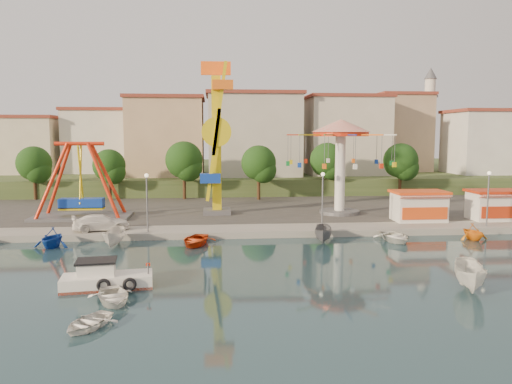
{
  "coord_description": "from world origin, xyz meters",
  "views": [
    {
      "loc": [
        -2.0,
        -32.01,
        9.32
      ],
      "look_at": [
        1.91,
        14.0,
        4.0
      ],
      "focal_mm": 35.0,
      "sensor_mm": 36.0,
      "label": 1
    }
  ],
  "objects": [
    {
      "name": "ground",
      "position": [
        0.0,
        0.0,
        0.0
      ],
      "size": [
        200.0,
        200.0,
        0.0
      ],
      "primitive_type": "plane",
      "color": "#16333D",
      "rests_on": "ground"
    },
    {
      "name": "quay_deck",
      "position": [
        0.0,
        62.0,
        0.3
      ],
      "size": [
        200.0,
        100.0,
        0.6
      ],
      "primitive_type": "cube",
      "color": "#9E998E",
      "rests_on": "ground"
    },
    {
      "name": "asphalt_pad",
      "position": [
        0.0,
        30.0,
        0.6
      ],
      "size": [
        90.0,
        28.0,
        0.01
      ],
      "primitive_type": "cube",
      "color": "#4C4944",
      "rests_on": "quay_deck"
    },
    {
      "name": "hill_terrace",
      "position": [
        0.0,
        67.0,
        1.5
      ],
      "size": [
        200.0,
        60.0,
        3.0
      ],
      "primitive_type": "cube",
      "color": "#384C26",
      "rests_on": "ground"
    },
    {
      "name": "pirate_ship_ride",
      "position": [
        -15.83,
        21.05,
        4.39
      ],
      "size": [
        10.0,
        5.0,
        8.0
      ],
      "color": "#59595E",
      "rests_on": "quay_deck"
    },
    {
      "name": "kamikaze_tower",
      "position": [
        -1.6,
        22.54,
        8.61
      ],
      "size": [
        3.4,
        3.1,
        16.5
      ],
      "color": "#59595E",
      "rests_on": "quay_deck"
    },
    {
      "name": "wave_swinger",
      "position": [
        11.83,
        21.64,
        8.2
      ],
      "size": [
        11.6,
        11.6,
        10.4
      ],
      "color": "#59595E",
      "rests_on": "quay_deck"
    },
    {
      "name": "booth_left",
      "position": [
        18.71,
        16.49,
        2.16
      ],
      "size": [
        5.4,
        3.78,
        3.08
      ],
      "color": "white",
      "rests_on": "quay_deck"
    },
    {
      "name": "booth_mid",
      "position": [
        26.84,
        16.49,
        2.16
      ],
      "size": [
        5.4,
        3.78,
        3.08
      ],
      "color": "white",
      "rests_on": "quay_deck"
    },
    {
      "name": "lamp_post_1",
      "position": [
        -8.0,
        13.0,
        3.1
      ],
      "size": [
        0.14,
        0.14,
        5.0
      ],
      "primitive_type": "cylinder",
      "color": "#59595E",
      "rests_on": "quay_deck"
    },
    {
      "name": "lamp_post_2",
      "position": [
        8.0,
        13.0,
        3.1
      ],
      "size": [
        0.14,
        0.14,
        5.0
      ],
      "primitive_type": "cylinder",
      "color": "#59595E",
      "rests_on": "quay_deck"
    },
    {
      "name": "lamp_post_3",
      "position": [
        24.0,
        13.0,
        3.1
      ],
      "size": [
        0.14,
        0.14,
        5.0
      ],
      "primitive_type": "cylinder",
      "color": "#59595E",
      "rests_on": "quay_deck"
    },
    {
      "name": "tree_0",
      "position": [
        -26.0,
        36.98,
        5.47
      ],
      "size": [
        4.6,
        4.6,
        7.19
      ],
      "color": "#382314",
      "rests_on": "quay_deck"
    },
    {
      "name": "tree_1",
      "position": [
        -16.0,
        36.24,
        5.2
      ],
      "size": [
        4.35,
        4.35,
        6.8
      ],
      "color": "#382314",
      "rests_on": "quay_deck"
    },
    {
      "name": "tree_2",
      "position": [
        -6.0,
        35.81,
        5.92
      ],
      "size": [
        5.02,
        5.02,
        7.85
      ],
      "color": "#382314",
      "rests_on": "quay_deck"
    },
    {
      "name": "tree_3",
      "position": [
        4.0,
        34.36,
        5.55
      ],
      "size": [
        4.68,
        4.68,
        7.32
      ],
      "color": "#382314",
      "rests_on": "quay_deck"
    },
    {
      "name": "tree_4",
      "position": [
        14.0,
        37.35,
        5.75
      ],
      "size": [
        4.86,
        4.86,
        7.6
      ],
      "color": "#382314",
      "rests_on": "quay_deck"
    },
    {
      "name": "tree_5",
      "position": [
        24.0,
        35.54,
        5.71
      ],
      "size": [
        4.83,
        4.83,
        7.54
      ],
      "color": "#382314",
      "rests_on": "quay_deck"
    },
    {
      "name": "building_0",
      "position": [
        -33.37,
        46.06,
        8.93
      ],
      "size": [
        9.26,
        9.53,
        11.87
      ],
      "primitive_type": "cube",
      "color": "beige",
      "rests_on": "hill_terrace"
    },
    {
      "name": "building_1",
      "position": [
        -21.33,
        51.38,
        7.32
      ],
      "size": [
        12.33,
        9.01,
        8.63
      ],
      "primitive_type": "cube",
      "color": "silver",
      "rests_on": "hill_terrace"
    },
    {
      "name": "building_2",
      "position": [
        -8.19,
        51.96,
        8.62
      ],
      "size": [
        11.95,
        9.28,
        11.23
      ],
      "primitive_type": "cube",
      "color": "tan",
      "rests_on": "hill_terrace"
    },
    {
      "name": "building_3",
      "position": [
        5.6,
        48.8,
        7.6
      ],
      "size": [
        12.59,
        10.5,
        9.2
      ],
      "primitive_type": "cube",
      "color": "beige",
      "rests_on": "hill_terrace"
    },
    {
      "name": "building_4",
      "position": [
        19.07,
        52.2,
        7.62
      ],
      "size": [
        10.75,
        9.23,
        9.24
      ],
      "primitive_type": "cube",
      "color": "beige",
      "rests_on": "hill_terrace"
    },
    {
      "name": "building_5",
      "position": [
        32.37,
        50.33,
        8.61
      ],
      "size": [
        12.77,
        10.96,
        11.21
      ],
      "primitive_type": "cube",
      "color": "tan",
      "rests_on": "hill_terrace"
    },
    {
      "name": "building_6",
      "position": [
        44.15,
        48.77,
        9.18
      ],
      "size": [
        8.23,
        8.98,
        12.36
      ],
      "primitive_type": "cube",
      "color": "silver",
      "rests_on": "hill_terrace"
    },
    {
      "name": "minaret",
      "position": [
        36.0,
        54.0,
        12.55
      ],
      "size": [
        2.8,
        2.8,
        18.0
      ],
      "color": "silver",
      "rests_on": "hill_terrace"
    },
    {
      "name": "cabin_motorboat",
      "position": [
        -8.7,
        -1.68,
        0.51
      ],
      "size": [
        5.6,
        2.71,
        1.89
      ],
      "rotation": [
        0.0,
        0.0,
        0.13
      ],
      "color": "white",
      "rests_on": "ground"
    },
    {
      "name": "rowboat_a",
      "position": [
        -7.68,
        -4.51,
        0.36
      ],
      "size": [
        3.52,
        4.14,
        0.73
      ],
      "primitive_type": "imported",
      "rotation": [
        0.0,
        0.0,
        0.33
      ],
      "color": "white",
      "rests_on": "ground"
    },
    {
      "name": "rowboat_b",
      "position": [
        -8.15,
        -8.21,
        0.3
      ],
      "size": [
        3.17,
        3.56,
        0.61
      ],
      "primitive_type": "imported",
      "rotation": [
        0.0,
        0.0,
        -0.45
      ],
      "color": "white",
      "rests_on": "ground"
    },
    {
      "name": "skiff",
      "position": [
        13.32,
        -4.04,
        0.87
      ],
      "size": [
        3.17,
        4.8,
        1.74
      ],
      "primitive_type": "imported",
      "rotation": [
        0.0,
        0.0,
        -0.36
      ],
      "color": "silver",
      "rests_on": "ground"
    },
    {
      "name": "van",
      "position": [
        -12.34,
        14.0,
        1.33
      ],
      "size": [
        5.4,
        3.36,
        1.46
      ],
      "primitive_type": "imported",
      "rotation": [
        0.0,
        0.0,
        1.85
      ],
      "color": "white",
      "rests_on": "quay_deck"
    },
    {
      "name": "moored_boat_1",
      "position": [
        -15.42,
        9.8,
        0.87
      ],
      "size": [
        3.31,
        3.68,
        1.73
      ],
      "primitive_type": "imported",
      "rotation": [
        0.0,
        0.0,
        -0.16
      ],
      "color": "#123AA2",
      "rests_on": "ground"
    },
    {
      "name": "moored_boat_2",
      "position": [
        -10.33,
        9.8,
        0.78
      ],
      "size": [
        1.75,
        4.13,
        1.56
      ],
      "primitive_type": "imported",
      "rotation": [
        0.0,
        0.0,
        -0.06
      ],
      "color": "beige",
      "rests_on": "ground"
    },
    {
      "name": "moored_boat_3",
      "position": [
        -3.62,
        9.8,
        0.43
      ],
      "size": [
        3.86,
        4.74,
        0.86
      ],
      "primitive_type": "imported",
      "rotation": [
        0.0,
        0.0,
        -0.24
      ],
      "color": "#C1360F",
      "rests_on": "ground"
    },
    {
      "name": "moored_boat_5",
      "position": [
        7.43,
        9.8,
        0.76
      ],
      "size": [
        2.37,
        4.17,
        1.52
      ],
      "primitive_type": "imported",
      "rotation": [
        0.0,
        0.0,
        -0.24
      ],
      "color": "slate",
      "rests_on": "ground"
    },
    {
      "name": "moored_boat_6",
      "position": [
        13.81,
        9.8,
        0.43
      ],
      "size": [
        3.26,
        4.36,
        0.86
      ],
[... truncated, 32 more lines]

